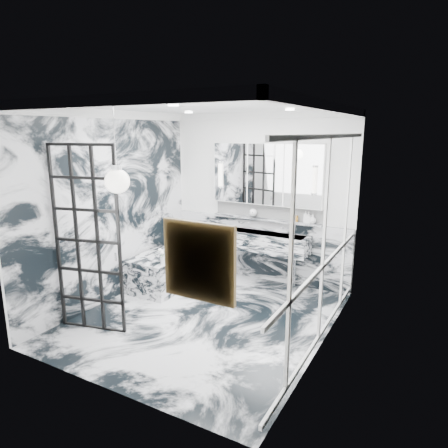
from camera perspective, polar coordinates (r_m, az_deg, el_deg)
The scene contains 25 objects.
floor at distance 5.65m, azimuth -2.77°, elevation -13.19°, with size 3.60×3.60×0.00m, color silver.
ceiling at distance 5.08m, azimuth -3.13°, elevation 16.46°, with size 3.60×3.60×0.00m, color white.
wall_back at distance 6.75m, azimuth 5.14°, elevation 3.66°, with size 3.60×3.60×0.00m, color white.
wall_front at distance 3.82m, azimuth -17.31°, elevation -4.23°, with size 3.60×3.60×0.00m, color white.
wall_left at distance 6.16m, azimuth -15.70°, elevation 2.32°, with size 3.60×3.60×0.00m, color white.
wall_right at distance 4.57m, azimuth 14.39°, elevation -1.26°, with size 3.60×3.60×0.00m, color white.
marble_clad_back at distance 6.93m, azimuth 4.91°, elevation -3.53°, with size 3.18×0.05×1.05m, color silver.
marble_clad_left at distance 6.17m, azimuth -15.57°, elevation 1.76°, with size 0.02×3.56×2.68m, color silver.
panel_molding at distance 4.60m, azimuth 14.08°, elevation -2.44°, with size 0.03×3.40×2.30m, color white.
soap_bottle_a at distance 6.42m, azimuth 11.57°, elevation 1.01°, with size 0.07×0.07×0.19m, color #8C5919.
soap_bottle_b at distance 6.41m, azimuth 11.98°, elevation 0.93°, with size 0.08×0.08×0.18m, color #4C4C51.
soap_bottle_c at distance 6.40m, azimuth 12.54°, elevation 0.69°, with size 0.11×0.11×0.14m, color silver.
face_pot at distance 6.75m, azimuth 4.19°, elevation 1.64°, with size 0.13×0.13×0.13m, color white.
amber_bottle at distance 6.48m, azimuth 10.35°, elevation 0.75°, with size 0.04×0.04×0.10m, color #8C5919.
flower_vase at distance 6.10m, azimuth -8.64°, elevation -5.12°, with size 0.09×0.09×0.12m, color silver.
crittall_door at distance 5.23m, azimuth -18.94°, elevation -2.30°, with size 0.88×0.04×2.35m, color black, non-canonical shape.
artwork at distance 3.18m, azimuth -3.60°, elevation -5.36°, with size 0.55×0.05×0.55m, color #BB7C13.
pendant_light at distance 4.30m, azimuth -15.01°, elevation 5.92°, with size 0.25×0.25×0.25m, color white.
trough_sink at distance 6.62m, azimuth 5.35°, elevation -2.48°, with size 1.60×0.45×0.30m, color silver.
ledge at distance 6.69m, azimuth 5.98°, elevation 0.66°, with size 1.90×0.14×0.04m, color silver.
subway_tile at distance 6.71m, azimuth 6.21°, elevation 1.89°, with size 1.90×0.03×0.23m, color white.
mirror_cabinet at distance 6.57m, azimuth 6.15°, elevation 7.07°, with size 1.90×0.16×1.00m, color white.
sconce_left at distance 6.85m, azimuth -0.55°, elevation 7.05°, with size 0.07×0.07×0.40m, color white.
sconce_right at distance 6.21m, azimuth 12.82°, elevation 6.11°, with size 0.07×0.07×0.40m, color white.
bathtub at distance 6.84m, azimuth -7.28°, elevation -6.01°, with size 0.75×1.65×0.55m, color silver.
Camera 1 is at (2.68, -4.30, 2.50)m, focal length 32.00 mm.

